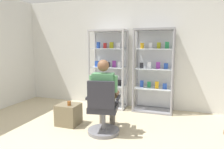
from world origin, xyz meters
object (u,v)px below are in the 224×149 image
object	(u,v)px
office_chair	(103,112)
tea_glass	(69,103)
seated_shopkeeper	(105,92)
storage_crate	(69,114)
display_cabinet_left	(109,68)
display_cabinet_right	(154,70)

from	to	relation	value
office_chair	tea_glass	distance (m)	0.75
office_chair	seated_shopkeeper	distance (m)	0.36
storage_crate	tea_glass	xyz separation A→B (m)	(0.06, -0.07, 0.24)
storage_crate	display_cabinet_left	bearing A→B (deg)	76.27
display_cabinet_right	seated_shopkeeper	bearing A→B (deg)	-115.26
display_cabinet_left	tea_glass	distance (m)	1.58
display_cabinet_right	tea_glass	xyz separation A→B (m)	(-1.39, -1.47, -0.52)
office_chair	storage_crate	distance (m)	0.84
seated_shopkeeper	storage_crate	xyz separation A→B (m)	(-0.76, 0.04, -0.51)
display_cabinet_right	tea_glass	bearing A→B (deg)	-133.34
display_cabinet_left	seated_shopkeeper	world-z (taller)	display_cabinet_left
display_cabinet_right	seated_shopkeeper	size ratio (longest dim) A/B	1.47
display_cabinet_right	office_chair	world-z (taller)	display_cabinet_right
seated_shopkeeper	tea_glass	distance (m)	0.75
display_cabinet_right	storage_crate	bearing A→B (deg)	-135.81
display_cabinet_left	display_cabinet_right	size ratio (longest dim) A/B	1.00
storage_crate	tea_glass	distance (m)	0.26
office_chair	seated_shopkeeper	bearing A→B (deg)	100.31
display_cabinet_left	office_chair	xyz separation A→B (m)	(0.45, -1.60, -0.57)
display_cabinet_left	display_cabinet_right	bearing A→B (deg)	0.00
office_chair	storage_crate	world-z (taller)	office_chair
office_chair	storage_crate	size ratio (longest dim) A/B	2.34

